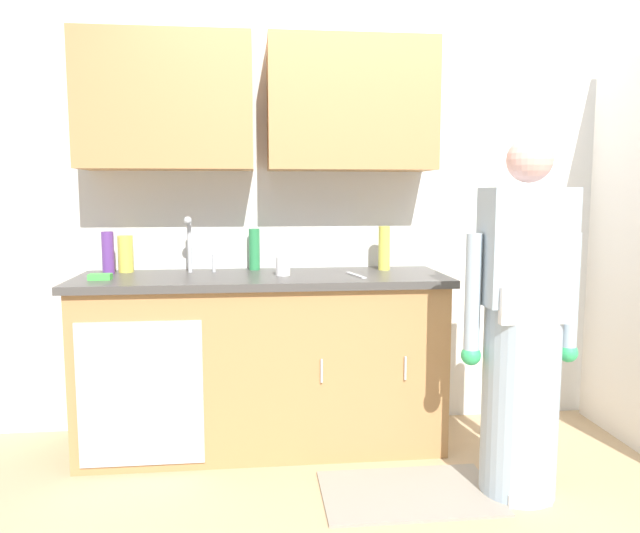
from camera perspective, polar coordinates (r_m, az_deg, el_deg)
The scene contains 14 objects.
ground_plane at distance 2.96m, azimuth 6.53°, elevation -20.91°, with size 9.00×9.00×0.00m, color tan.
kitchen_wall_with_uppers at distance 3.57m, azimuth 1.11°, elevation 8.47°, with size 4.80×0.44×2.70m.
counter_cabinet at distance 3.38m, azimuth -5.37°, elevation -9.07°, with size 1.90×0.62×0.90m.
countertop at distance 3.28m, azimuth -5.41°, elevation -1.14°, with size 1.96×0.66×0.04m, color #474442.
sink at distance 3.30m, azimuth -11.59°, elevation -1.11°, with size 0.50×0.36×0.35m.
person_at_sink at distance 2.91m, azimuth 18.37°, elevation -7.06°, with size 0.55×0.34×1.62m.
floor_mat at distance 3.02m, azimuth 8.29°, elevation -20.19°, with size 0.80×0.50×0.01m, color gray.
bottle_dish_liquid at distance 3.53m, azimuth -17.71°, elevation 1.13°, with size 0.08×0.08×0.20m, color #D8D14C.
bottle_soap at distance 3.48m, azimuth 6.01°, elevation 1.72°, with size 0.07×0.07×0.25m, color #D8D14C.
bottle_cleaner_spray at distance 3.49m, azimuth -6.16°, elevation 1.60°, with size 0.06×0.06×0.23m, color #2D8C4C.
bottle_water_short at distance 3.50m, azimuth -19.19°, elevation 1.23°, with size 0.06×0.06×0.23m, color #66388C.
cup_by_sink at distance 3.25m, azimuth -3.48°, elevation 0.03°, with size 0.08×0.08×0.10m, color white.
knife_on_counter at distance 3.25m, azimuth 3.35°, elevation -0.80°, with size 0.24×0.02×0.01m, color silver.
sponge at distance 3.28m, azimuth -19.85°, elevation -0.91°, with size 0.11×0.07×0.03m, color #4CBF4C.
Camera 1 is at (-0.60, -2.55, 1.38)m, focal length 34.25 mm.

